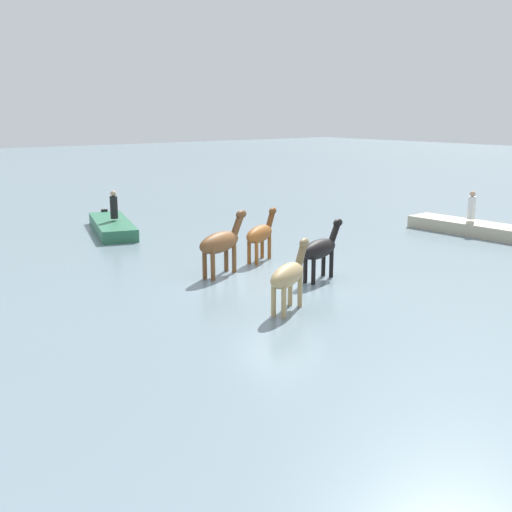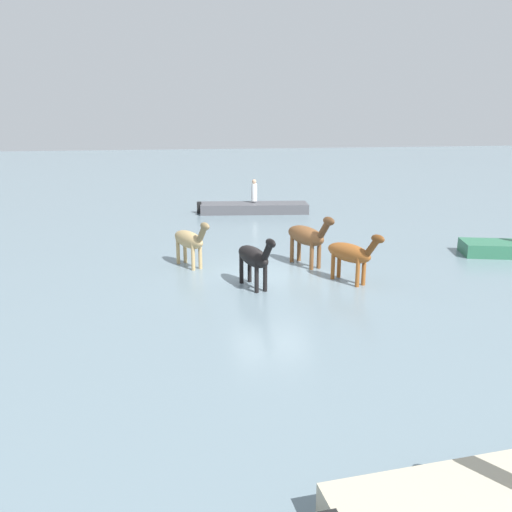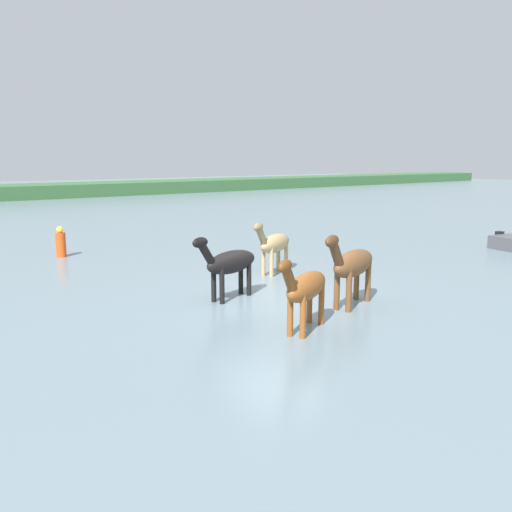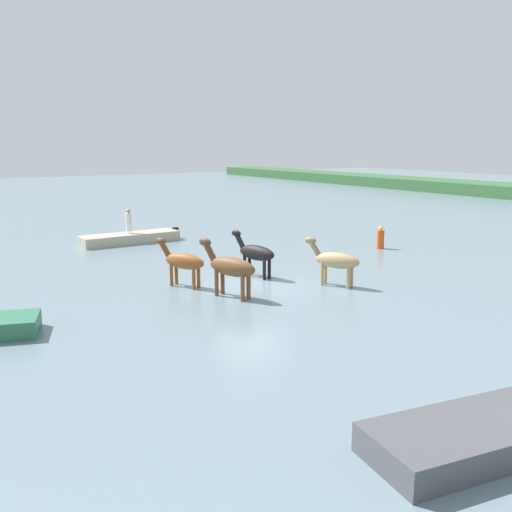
% 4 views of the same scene
% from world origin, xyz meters
% --- Properties ---
extents(ground_plane, '(151.72, 151.72, 0.00)m').
position_xyz_m(ground_plane, '(0.00, 0.00, 0.00)').
color(ground_plane, slate).
extents(horse_mid_herd, '(2.26, 0.96, 1.75)m').
position_xyz_m(horse_mid_herd, '(-1.00, 0.79, 0.96)').
color(horse_mid_herd, black).
rests_on(horse_mid_herd, ground_plane).
extents(horse_dark_mare, '(2.14, 1.29, 1.72)m').
position_xyz_m(horse_dark_mare, '(-1.09, -2.27, 0.95)').
color(horse_dark_mare, brown).
rests_on(horse_dark_mare, ground_plane).
extents(horse_pinto_flank, '(2.45, 1.20, 1.92)m').
position_xyz_m(horse_pinto_flank, '(1.08, -1.52, 1.06)').
color(horse_pinto_flank, brown).
rests_on(horse_pinto_flank, ground_plane).
extents(horse_chestnut_trailing, '(2.16, 1.27, 1.74)m').
position_xyz_m(horse_chestnut_trailing, '(1.77, 2.50, 0.96)').
color(horse_chestnut_trailing, tan).
rests_on(horse_chestnut_trailing, ground_plane).
extents(buoy_channel_marker, '(0.36, 0.36, 1.14)m').
position_xyz_m(buoy_channel_marker, '(-2.86, 9.33, 0.51)').
color(buoy_channel_marker, '#E54C19').
rests_on(buoy_channel_marker, ground_plane).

